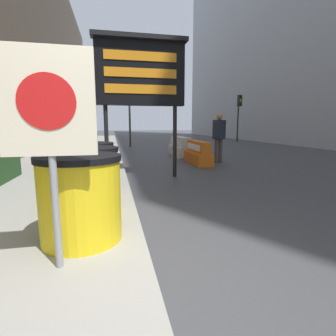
{
  "coord_description": "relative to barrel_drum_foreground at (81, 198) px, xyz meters",
  "views": [
    {
      "loc": [
        -0.31,
        -2.0,
        1.35
      ],
      "look_at": [
        1.13,
        4.76,
        0.2
      ],
      "focal_mm": 28.0,
      "sensor_mm": 36.0,
      "label": 1
    }
  ],
  "objects": [
    {
      "name": "warning_sign",
      "position": [
        -0.14,
        -0.55,
        0.82
      ],
      "size": [
        0.72,
        0.08,
        1.81
      ],
      "color": "gray",
      "rests_on": "sidewalk_left"
    },
    {
      "name": "message_board",
      "position": [
        1.07,
        3.79,
        1.97
      ],
      "size": [
        2.26,
        0.36,
        3.41
      ],
      "color": "black",
      "rests_on": "ground_plane"
    },
    {
      "name": "jersey_barrier_white",
      "position": [
        3.25,
        8.27,
        -0.23
      ],
      "size": [
        0.64,
        2.05,
        0.82
      ],
      "color": "silver",
      "rests_on": "ground_plane"
    },
    {
      "name": "traffic_cone_near",
      "position": [
        4.08,
        7.86,
        -0.24
      ],
      "size": [
        0.4,
        0.4,
        0.72
      ],
      "color": "black",
      "rests_on": "ground_plane"
    },
    {
      "name": "ground_plane",
      "position": [
        0.66,
        -0.78,
        -0.59
      ],
      "size": [
        120.0,
        120.0,
        0.0
      ],
      "primitive_type": "plane",
      "color": "#3F3F42"
    },
    {
      "name": "barrel_drum_middle",
      "position": [
        -0.01,
        0.94,
        0.0
      ],
      "size": [
        0.86,
        0.86,
        0.91
      ],
      "color": "yellow",
      "rests_on": "sidewalk_left"
    },
    {
      "name": "jersey_barrier_orange_near",
      "position": [
        3.25,
        5.84,
        -0.24
      ],
      "size": [
        0.53,
        1.71,
        0.79
      ],
      "color": "orange",
      "rests_on": "ground_plane"
    },
    {
      "name": "traffic_light_far_side",
      "position": [
        9.93,
        16.13,
        2.0
      ],
      "size": [
        0.28,
        0.45,
        3.56
      ],
      "color": "#2D2D30",
      "rests_on": "ground_plane"
    },
    {
      "name": "barrel_drum_foreground",
      "position": [
        0.0,
        0.0,
        0.0
      ],
      "size": [
        0.86,
        0.86,
        0.91
      ],
      "color": "yellow",
      "rests_on": "sidewalk_left"
    },
    {
      "name": "barrel_drum_back",
      "position": [
        -0.07,
        1.88,
        0.0
      ],
      "size": [
        0.86,
        0.86,
        0.91
      ],
      "color": "yellow",
      "rests_on": "sidewalk_left"
    },
    {
      "name": "pedestrian_worker",
      "position": [
        4.07,
        5.99,
        0.44
      ],
      "size": [
        0.53,
        0.49,
        1.74
      ],
      "rotation": [
        0.0,
        0.0,
        3.79
      ],
      "color": "#514C42",
      "rests_on": "ground_plane"
    },
    {
      "name": "traffic_light_near_curb",
      "position": [
        1.45,
        13.54,
        2.45
      ],
      "size": [
        0.28,
        0.44,
        4.21
      ],
      "color": "#2D2D30",
      "rests_on": "ground_plane"
    }
  ]
}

